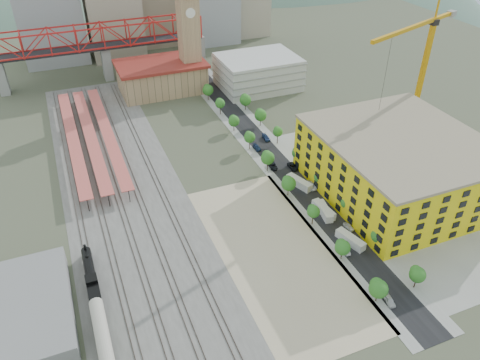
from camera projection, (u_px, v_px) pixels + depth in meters
name	position (u px, v px, depth m)	size (l,w,h in m)	color
ground	(244.00, 185.00, 147.86)	(400.00, 400.00, 0.00)	#474C38
ballast_strip	(119.00, 181.00, 149.99)	(36.00, 165.00, 0.06)	#605E59
dirt_lot	(276.00, 252.00, 122.51)	(28.00, 67.00, 0.06)	tan
street_asphalt	(269.00, 153.00, 164.30)	(12.00, 170.00, 0.06)	black
sidewalk_west	(255.00, 156.00, 162.59)	(3.00, 170.00, 0.04)	gray
sidewalk_east	(283.00, 150.00, 166.02)	(3.00, 170.00, 0.04)	gray
construction_pad	(401.00, 188.00, 146.59)	(50.00, 90.00, 0.06)	gray
rail_tracks	(114.00, 182.00, 149.36)	(26.56, 160.00, 0.18)	#382B23
platform_canopies	(90.00, 134.00, 167.22)	(16.00, 80.00, 4.12)	#CE534F
station_hall	(162.00, 76.00, 205.23)	(38.00, 24.00, 13.10)	tan
clock_tower	(188.00, 24.00, 195.34)	(12.00, 12.00, 52.00)	tan
parking_garage	(258.00, 72.00, 208.67)	(34.00, 26.00, 14.00)	silver
truss_bridge	(103.00, 39.00, 209.70)	(94.00, 9.60, 25.60)	gray
construction_building	(398.00, 165.00, 140.36)	(44.60, 50.60, 18.80)	yellow
warehouse	(20.00, 313.00, 102.92)	(22.00, 32.00, 5.00)	gray
street_trees	(282.00, 167.00, 156.67)	(15.40, 124.40, 8.00)	#266F21
skyline	(153.00, 4.00, 246.14)	(133.00, 46.00, 60.00)	#9EA0A3
distant_hills	(177.00, 90.00, 405.64)	(647.00, 264.00, 227.00)	#4C6B59
locomotive	(91.00, 275.00, 113.23)	(2.71, 20.93, 5.23)	black
coach	(102.00, 336.00, 97.51)	(3.00, 17.44, 5.48)	#27381E
tower_crane	(422.00, 58.00, 154.85)	(44.79, 17.76, 50.27)	orange
site_trailer_a	(350.00, 240.00, 124.82)	(2.33, 8.84, 2.42)	silver
site_trailer_b	(324.00, 211.00, 135.11)	(2.28, 8.67, 2.37)	silver
site_trailer_c	(324.00, 210.00, 135.47)	(2.34, 8.88, 2.43)	silver
site_trailer_d	(299.00, 183.00, 146.88)	(2.43, 9.23, 2.53)	silver
car_0	(389.00, 300.00, 108.26)	(1.71, 4.25, 1.45)	silver
car_1	(345.00, 250.00, 122.36)	(1.38, 3.95, 1.30)	#9E9EA3
car_2	(273.00, 166.00, 156.00)	(2.31, 5.02, 1.40)	black
car_3	(257.00, 148.00, 166.14)	(1.84, 4.52, 1.31)	navy
car_4	(349.00, 227.00, 130.09)	(1.54, 3.83, 1.30)	silver
car_5	(311.00, 186.00, 146.35)	(1.67, 4.79, 1.58)	#9C9CA1
car_6	(293.00, 167.00, 155.64)	(2.35, 5.10, 1.42)	black
car_7	(266.00, 138.00, 171.94)	(1.96, 4.83, 1.40)	navy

